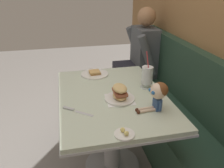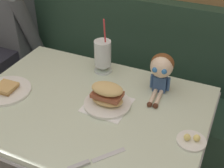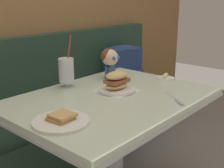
% 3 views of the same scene
% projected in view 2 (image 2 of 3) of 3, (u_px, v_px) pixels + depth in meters
% --- Properties ---
extents(booth_bench, '(2.60, 0.48, 1.00)m').
position_uv_depth(booth_bench, '(132.00, 100.00, 2.15)').
color(booth_bench, '#233D2D').
rests_on(booth_bench, ground).
extents(diner_table, '(1.11, 0.81, 0.74)m').
position_uv_depth(diner_table, '(89.00, 136.00, 1.56)').
color(diner_table, beige).
rests_on(diner_table, ground).
extents(toast_plate, '(0.25, 0.25, 0.04)m').
position_uv_depth(toast_plate, '(6.00, 90.00, 1.53)').
color(toast_plate, white).
rests_on(toast_plate, diner_table).
extents(milkshake_glass, '(0.10, 0.10, 0.31)m').
position_uv_depth(milkshake_glass, '(103.00, 55.00, 1.64)').
color(milkshake_glass, silver).
rests_on(milkshake_glass, diner_table).
extents(sandwich_plate, '(0.22, 0.22, 0.12)m').
position_uv_depth(sandwich_plate, '(107.00, 97.00, 1.42)').
color(sandwich_plate, white).
rests_on(sandwich_plate, diner_table).
extents(butter_saucer, '(0.12, 0.12, 0.04)m').
position_uv_depth(butter_saucer, '(191.00, 140.00, 1.25)').
color(butter_saucer, white).
rests_on(butter_saucer, diner_table).
extents(butter_knife, '(0.16, 0.20, 0.01)m').
position_uv_depth(butter_knife, '(87.00, 162.00, 1.16)').
color(butter_knife, silver).
rests_on(butter_knife, diner_table).
extents(seated_doll, '(0.12, 0.22, 0.20)m').
position_uv_depth(seated_doll, '(162.00, 68.00, 1.47)').
color(seated_doll, '#385689').
rests_on(seated_doll, diner_table).
extents(diner_patron, '(0.55, 0.48, 0.81)m').
position_uv_depth(diner_patron, '(2.00, 23.00, 2.22)').
color(diner_patron, '#4C5156').
rests_on(diner_patron, booth_bench).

